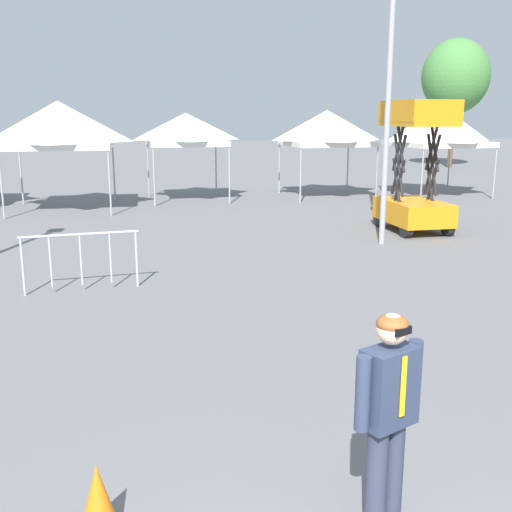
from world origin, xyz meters
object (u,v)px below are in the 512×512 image
Objects in this scene: canopy_tent_left_of_center at (186,129)px; scissor_lift at (414,191)px; canopy_tent_far_left at (439,126)px; traffic_cone_near_barrier at (393,378)px; light_pole_near_lift at (393,6)px; tree_behind_tents_left at (456,77)px; person_foreground at (388,410)px; traffic_cone_lot_center at (98,499)px; crowd_barrier_by_lift at (80,251)px; canopy_tent_behind_left at (59,125)px; canopy_tent_far_right at (327,128)px.

scissor_lift reaches higher than canopy_tent_left_of_center.
traffic_cone_near_barrier is at bearing -118.27° from canopy_tent_far_left.
tree_behind_tents_left is at bearing 58.05° from light_pole_near_lift.
person_foreground is 2.31m from traffic_cone_lot_center.
canopy_tent_behind_left is at bearing 97.66° from crowd_barrier_by_lift.
crowd_barrier_by_lift reaches higher than traffic_cone_near_barrier.
scissor_lift is at bearing -121.21° from canopy_tent_far_left.
canopy_tent_far_right is at bearing 81.82° from light_pole_near_lift.
canopy_tent_behind_left is at bearing -171.15° from canopy_tent_far_right.
canopy_tent_behind_left is 18.08m from person_foreground.
scissor_lift reaches higher than person_foreground.
traffic_cone_near_barrier is (-4.45, -16.89, -2.36)m from canopy_tent_far_right.
canopy_tent_far_right is (5.34, -0.05, 0.02)m from canopy_tent_left_of_center.
tree_behind_tents_left is (16.61, 11.27, 2.64)m from canopy_tent_left_of_center.
scissor_lift is (0.23, -7.31, -1.53)m from canopy_tent_far_right.
canopy_tent_behind_left is at bearing 96.75° from traffic_cone_lot_center.
person_foreground is (-9.85, -18.59, -1.67)m from canopy_tent_far_left.
canopy_tent_left_of_center is at bearing -145.85° from tree_behind_tents_left.
traffic_cone_near_barrier is at bearing -71.46° from canopy_tent_behind_left.
crowd_barrier_by_lift is at bearing -125.27° from canopy_tent_far_right.
light_pole_near_lift is 17.09× the size of traffic_cone_lot_center.
crowd_barrier_by_lift is at bearing 95.41° from traffic_cone_lot_center.
traffic_cone_lot_center is at bearing 169.17° from person_foreground.
canopy_tent_far_right is 17.63m from traffic_cone_near_barrier.
canopy_tent_left_of_center is 0.97× the size of canopy_tent_far_right.
canopy_tent_left_of_center is at bearing 177.31° from canopy_tent_far_left.
tree_behind_tents_left is 3.53× the size of crowd_barrier_by_lift.
tree_behind_tents_left reaches higher than scissor_lift.
canopy_tent_far_left is 17.06m from crowd_barrier_by_lift.
traffic_cone_lot_center is (0.66, -6.92, -0.46)m from crowd_barrier_by_lift.
traffic_cone_near_barrier is at bearing -111.47° from light_pole_near_lift.
canopy_tent_left_of_center is 19.12m from person_foreground.
canopy_tent_left_of_center is at bearing 92.99° from traffic_cone_near_barrier.
person_foreground is at bearing -112.24° from light_pole_near_lift.
scissor_lift is 4.94m from light_pole_near_lift.
canopy_tent_far_right is 14.41m from crowd_barrier_by_lift.
light_pole_near_lift is at bearing -65.21° from canopy_tent_left_of_center.
light_pole_near_lift is (-5.67, -8.37, 2.87)m from canopy_tent_far_left.
canopy_tent_far_right is at bearing 74.01° from person_foreground.
canopy_tent_behind_left is 6.68× the size of traffic_cone_near_barrier.
traffic_cone_lot_center is 3.57m from traffic_cone_near_barrier.
traffic_cone_lot_center is at bearing -83.25° from canopy_tent_behind_left.
canopy_tent_far_left is 18.88m from traffic_cone_near_barrier.
canopy_tent_behind_left is 17.39m from traffic_cone_lot_center.
light_pole_near_lift reaches higher than canopy_tent_far_left.
crowd_barrier_by_lift is at bearing -152.80° from scissor_lift.
canopy_tent_left_of_center is 0.43× the size of tree_behind_tents_left.
traffic_cone_near_barrier is at bearing -104.77° from canopy_tent_far_right.
canopy_tent_behind_left is 11.42m from light_pole_near_lift.
canopy_tent_far_right is 0.33× the size of light_pole_near_lift.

